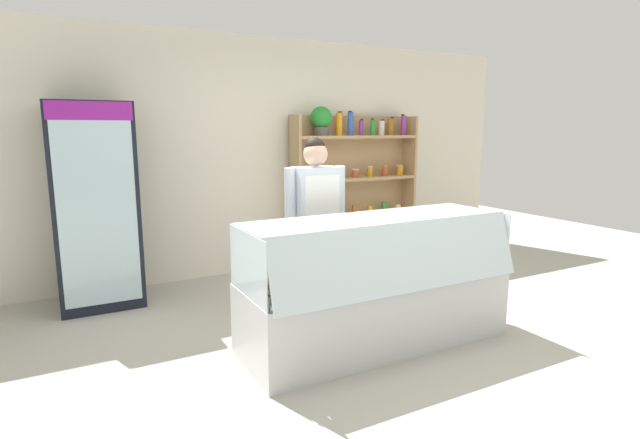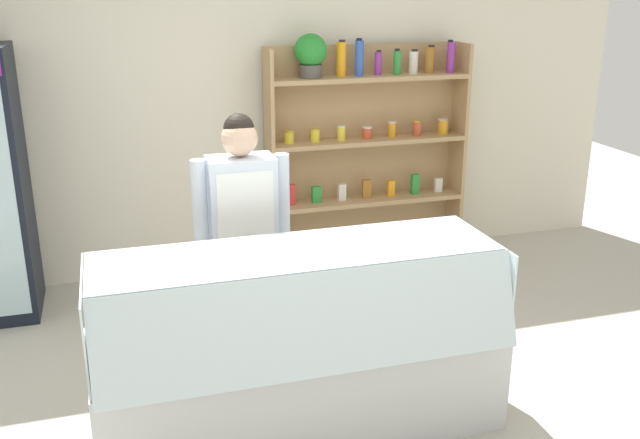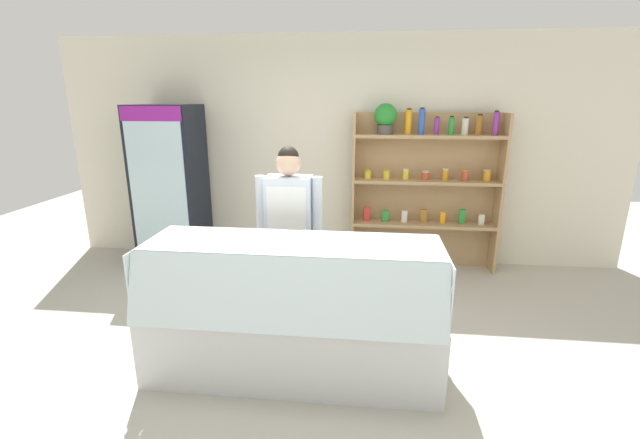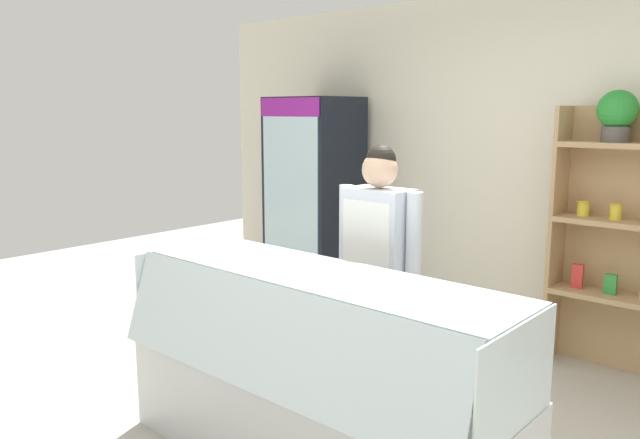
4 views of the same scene
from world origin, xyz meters
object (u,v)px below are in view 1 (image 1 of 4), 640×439
(shop_clerk, at_px, (316,214))
(deli_display_case, at_px, (375,305))
(shelving_unit, at_px, (350,176))
(drinks_fridge, at_px, (95,206))

(shop_clerk, bearing_deg, deli_display_case, -78.70)
(shelving_unit, relative_size, shop_clerk, 1.20)
(drinks_fridge, distance_m, shop_clerk, 2.10)
(shelving_unit, bearing_deg, drinks_fridge, -175.59)
(drinks_fridge, xyz_separation_m, deli_display_case, (1.81, -2.00, -0.64))
(deli_display_case, distance_m, shop_clerk, 0.97)
(shop_clerk, bearing_deg, shelving_unit, 49.56)
(drinks_fridge, distance_m, deli_display_case, 2.77)
(deli_display_case, bearing_deg, drinks_fridge, 132.18)
(deli_display_case, height_order, shop_clerk, shop_clerk)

